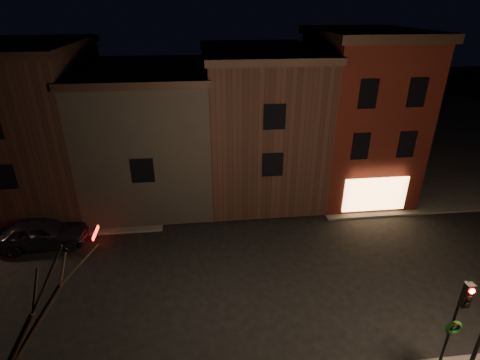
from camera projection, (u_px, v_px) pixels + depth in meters
name	position (u px, v px, depth m)	size (l,w,h in m)	color
ground	(261.00, 282.00, 17.87)	(120.00, 120.00, 0.00)	black
sidewalk_far_right	(423.00, 133.00, 37.83)	(30.00, 30.00, 0.12)	#2D2B28
sidewalk_far_left	(5.00, 150.00, 33.69)	(30.00, 30.00, 0.12)	#2D2B28
corner_building	(358.00, 113.00, 24.85)	(6.50, 8.50, 10.50)	#3C100A
row_building_a	(259.00, 120.00, 25.34)	(7.30, 10.30, 9.40)	black
row_building_b	(151.00, 131.00, 24.81)	(7.80, 10.30, 8.40)	black
row_building_c	(34.00, 124.00, 23.73)	(7.30, 10.30, 9.90)	black
traffic_signal	(458.00, 315.00, 12.30)	(0.58, 0.38, 4.05)	black
parked_car_a	(42.00, 233.00, 20.23)	(1.87, 4.66, 1.59)	black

